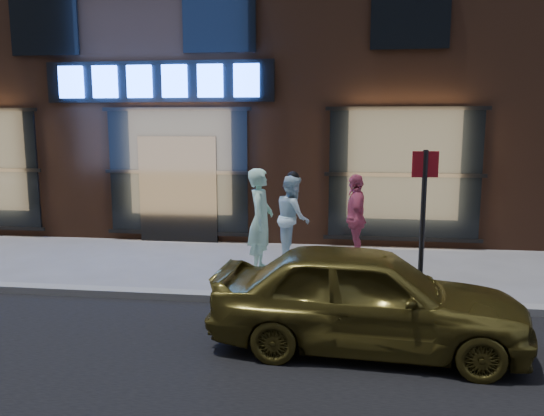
% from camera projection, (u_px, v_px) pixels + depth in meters
% --- Properties ---
extents(ground, '(90.00, 90.00, 0.00)m').
position_uv_depth(ground, '(105.00, 296.00, 8.37)').
color(ground, slate).
rests_on(ground, ground).
extents(curb, '(60.00, 0.25, 0.12)m').
position_uv_depth(curb, '(105.00, 292.00, 8.36)').
color(curb, gray).
rests_on(curb, ground).
extents(storefront_building, '(30.20, 8.28, 10.30)m').
position_uv_depth(storefront_building, '(217.00, 37.00, 15.37)').
color(storefront_building, '#54301E').
rests_on(storefront_building, ground).
extents(man_bowtie, '(0.48, 0.71, 1.89)m').
position_uv_depth(man_bowtie, '(261.00, 220.00, 9.62)').
color(man_bowtie, '#C0FDD8').
rests_on(man_bowtie, ground).
extents(man_cap, '(0.80, 0.93, 1.69)m').
position_uv_depth(man_cap, '(293.00, 217.00, 10.56)').
color(man_cap, white).
rests_on(man_cap, ground).
extents(passerby, '(0.43, 1.01, 1.73)m').
position_uv_depth(passerby, '(355.00, 218.00, 10.29)').
color(passerby, '#D25675').
rests_on(passerby, ground).
extents(gold_sedan, '(3.82, 1.74, 1.27)m').
position_uv_depth(gold_sedan, '(366.00, 297.00, 6.35)').
color(gold_sedan, olive).
rests_on(gold_sedan, ground).
extents(sign_post, '(0.37, 0.07, 2.32)m').
position_uv_depth(sign_post, '(423.00, 214.00, 7.63)').
color(sign_post, '#262628').
rests_on(sign_post, ground).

